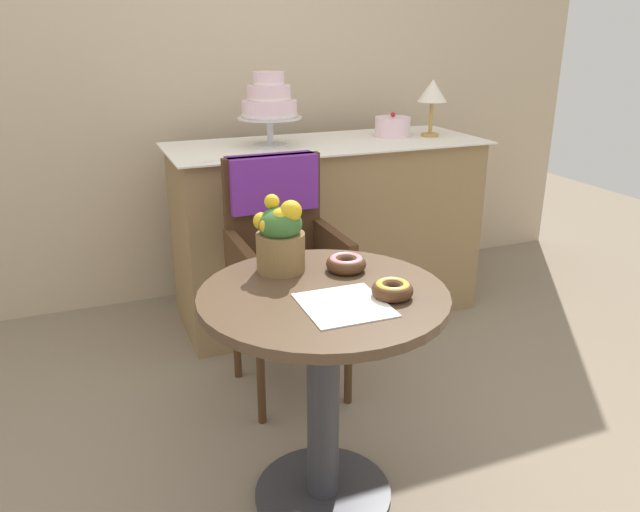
% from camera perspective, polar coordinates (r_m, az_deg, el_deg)
% --- Properties ---
extents(ground_plane, '(8.00, 8.00, 0.00)m').
position_cam_1_polar(ground_plane, '(2.15, 0.27, -21.17)').
color(ground_plane, gray).
extents(back_wall, '(4.80, 0.10, 2.70)m').
position_cam_1_polar(back_wall, '(3.40, -12.20, 18.61)').
color(back_wall, '#C1AD8E').
rests_on(back_wall, ground).
extents(cafe_table, '(0.72, 0.72, 0.72)m').
position_cam_1_polar(cafe_table, '(1.85, 0.30, -9.31)').
color(cafe_table, '#4C3826').
rests_on(cafe_table, ground).
extents(wicker_chair, '(0.42, 0.45, 0.95)m').
position_cam_1_polar(wicker_chair, '(2.47, -3.68, 1.71)').
color(wicker_chair, '#472D19').
rests_on(wicker_chair, ground).
extents(paper_napkin, '(0.23, 0.24, 0.00)m').
position_cam_1_polar(paper_napkin, '(1.67, 2.25, -4.55)').
color(paper_napkin, white).
rests_on(paper_napkin, cafe_table).
extents(donut_front, '(0.12, 0.12, 0.04)m').
position_cam_1_polar(donut_front, '(1.73, 6.71, -3.05)').
color(donut_front, '#4C2D19').
rests_on(donut_front, cafe_table).
extents(donut_mid, '(0.12, 0.12, 0.05)m').
position_cam_1_polar(donut_mid, '(1.90, 2.43, -0.64)').
color(donut_mid, '#4C2D19').
rests_on(donut_mid, cafe_table).
extents(flower_vase, '(0.15, 0.15, 0.24)m').
position_cam_1_polar(flower_vase, '(1.88, -3.68, 1.84)').
color(flower_vase, brown).
rests_on(flower_vase, cafe_table).
extents(display_counter, '(1.56, 0.62, 0.90)m').
position_cam_1_polar(display_counter, '(3.18, 0.63, 2.50)').
color(display_counter, '#93754C').
rests_on(display_counter, ground).
extents(tiered_cake_stand, '(0.30, 0.30, 0.34)m').
position_cam_1_polar(tiered_cake_stand, '(2.94, -4.71, 13.92)').
color(tiered_cake_stand, silver).
rests_on(tiered_cake_stand, display_counter).
extents(round_layer_cake, '(0.18, 0.18, 0.12)m').
position_cam_1_polar(round_layer_cake, '(3.25, 6.71, 11.77)').
color(round_layer_cake, silver).
rests_on(round_layer_cake, display_counter).
extents(table_lamp, '(0.15, 0.15, 0.28)m').
position_cam_1_polar(table_lamp, '(3.27, 10.35, 14.57)').
color(table_lamp, '#B28C47').
rests_on(table_lamp, display_counter).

